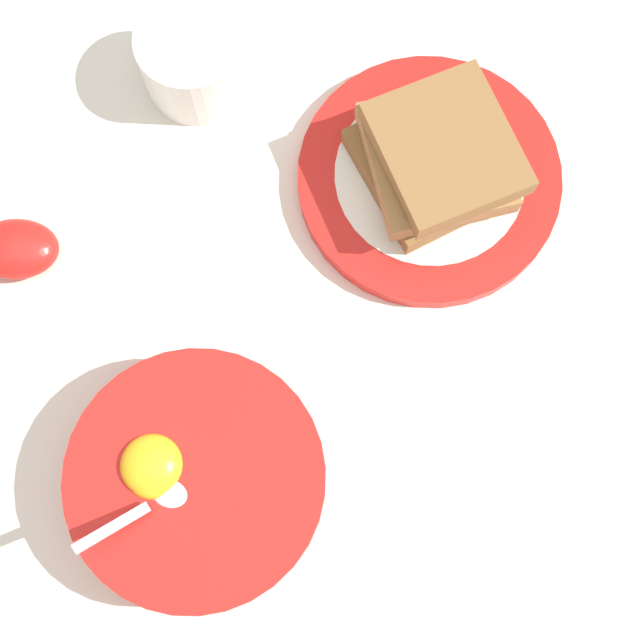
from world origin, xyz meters
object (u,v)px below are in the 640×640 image
object	(u,v)px
toast_sandwich	(438,157)
drinking_cup	(193,59)
toast_plate	(429,179)
soup_spoon	(1,250)
egg_bowl	(197,479)

from	to	relation	value
toast_sandwich	drinking_cup	size ratio (longest dim) A/B	1.80
toast_plate	toast_sandwich	world-z (taller)	toast_sandwich
toast_sandwich	toast_plate	bearing A→B (deg)	-121.21
drinking_cup	soup_spoon	bearing A→B (deg)	-115.29
egg_bowl	soup_spoon	bearing A→B (deg)	150.44
toast_sandwich	drinking_cup	distance (m)	0.21
toast_plate	drinking_cup	world-z (taller)	drinking_cup
egg_bowl	soup_spoon	distance (m)	0.23
toast_sandwich	egg_bowl	bearing A→B (deg)	-108.06
egg_bowl	toast_plate	xyz separation A→B (m)	(0.09, 0.28, -0.02)
toast_plate	drinking_cup	xyz separation A→B (m)	(-0.20, 0.03, 0.02)
soup_spoon	toast_sandwich	bearing A→B (deg)	29.05
egg_bowl	drinking_cup	bearing A→B (deg)	110.71
egg_bowl	toast_plate	size ratio (longest dim) A/B	0.87
toast_plate	drinking_cup	distance (m)	0.21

